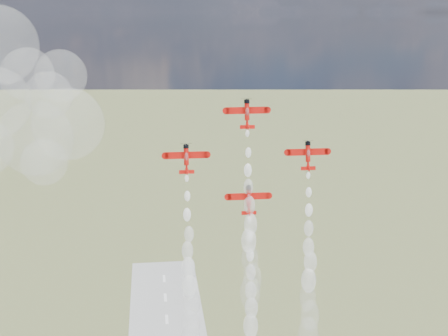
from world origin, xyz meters
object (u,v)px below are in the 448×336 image
at_px(plane_right, 308,155).
at_px(plane_slot, 249,199).
at_px(plane_left, 186,158).
at_px(plane_lead, 247,113).

relative_size(plane_right, plane_slot, 1.00).
bearing_deg(plane_left, plane_lead, 7.07).
relative_size(plane_left, plane_right, 1.00).
bearing_deg(plane_right, plane_left, 180.00).
bearing_deg(plane_left, plane_slot, -7.07).
xyz_separation_m(plane_left, plane_right, (30.79, 0.00, 0.00)).
bearing_deg(plane_lead, plane_right, -7.07).
relative_size(plane_lead, plane_right, 1.00).
height_order(plane_left, plane_slot, plane_left).
bearing_deg(plane_slot, plane_lead, 90.00).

